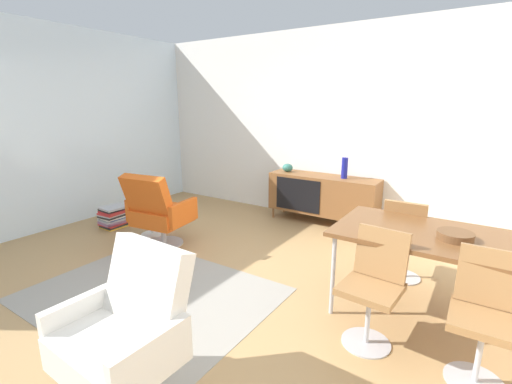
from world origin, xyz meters
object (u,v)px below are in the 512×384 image
at_px(sideboard, 323,195).
at_px(fruit_bowl, 150,194).
at_px(vase_sculptural_dark, 288,168).
at_px(dining_chair_front_left, 374,283).
at_px(armchair_black_shell, 126,329).
at_px(lounge_chair_red, 158,210).
at_px(wooden_bowl_on_table, 455,236).
at_px(side_table_round, 151,211).
at_px(dining_chair_back_left, 405,236).
at_px(magazine_stack, 114,217).
at_px(dining_table, 440,240).
at_px(dining_chair_front_right, 486,313).
at_px(vase_cobalt, 345,168).

xyz_separation_m(sideboard, fruit_bowl, (-1.76, -1.70, 0.12)).
height_order(vase_sculptural_dark, dining_chair_front_left, dining_chair_front_left).
height_order(vase_sculptural_dark, armchair_black_shell, armchair_black_shell).
height_order(sideboard, lounge_chair_red, lounge_chair_red).
xyz_separation_m(wooden_bowl_on_table, dining_chair_front_left, (-0.45, -0.51, -0.30)).
distance_m(side_table_round, fruit_bowl, 0.24).
height_order(dining_chair_front_left, dining_chair_back_left, same).
height_order(dining_chair_back_left, magazine_stack, dining_chair_back_left).
bearing_deg(magazine_stack, dining_table, 0.78).
bearing_deg(lounge_chair_red, dining_chair_front_left, -7.91).
xyz_separation_m(dining_chair_back_left, side_table_round, (-3.14, -0.50, -0.15)).
xyz_separation_m(dining_chair_front_right, magazine_stack, (-4.52, 0.50, -0.32)).
bearing_deg(lounge_chair_red, magazine_stack, 173.55).
bearing_deg(dining_table, vase_cobalt, 129.07).
bearing_deg(fruit_bowl, dining_chair_front_left, -11.05).
bearing_deg(vase_sculptural_dark, sideboard, -0.18).
height_order(lounge_chair_red, magazine_stack, lounge_chair_red).
height_order(vase_sculptural_dark, dining_chair_back_left, dining_chair_back_left).
bearing_deg(vase_sculptural_dark, wooden_bowl_on_table, -36.59).
bearing_deg(dining_table, fruit_bowl, 179.11).
xyz_separation_m(sideboard, dining_chair_front_left, (1.39, -2.31, 0.03)).
bearing_deg(lounge_chair_red, vase_sculptural_dark, 68.83).
distance_m(wooden_bowl_on_table, dining_chair_front_left, 0.74).
bearing_deg(vase_cobalt, dining_chair_back_left, -48.05).
bearing_deg(wooden_bowl_on_table, fruit_bowl, 178.39).
relative_size(wooden_bowl_on_table, armchair_black_shell, 0.27).
xyz_separation_m(dining_chair_front_right, dining_chair_back_left, (-0.70, 1.12, 0.00)).
bearing_deg(side_table_round, dining_chair_front_left, -11.05).
bearing_deg(dining_chair_back_left, dining_table, -57.97).
relative_size(vase_sculptural_dark, dining_chair_front_right, 0.19).
distance_m(vase_cobalt, fruit_bowl, 2.69).
relative_size(armchair_black_shell, side_table_round, 1.82).
xyz_separation_m(sideboard, vase_sculptural_dark, (-0.59, 0.00, 0.34)).
xyz_separation_m(sideboard, magazine_stack, (-2.44, -1.81, -0.29)).
xyz_separation_m(vase_cobalt, dining_table, (1.42, -1.75, -0.17)).
bearing_deg(vase_cobalt, sideboard, -179.65).
distance_m(dining_chair_back_left, armchair_black_shell, 2.68).
bearing_deg(wooden_bowl_on_table, sideboard, 135.53).
bearing_deg(dining_chair_front_right, dining_table, 122.00).
distance_m(sideboard, armchair_black_shell, 3.67).
bearing_deg(armchair_black_shell, lounge_chair_red, 134.03).
relative_size(vase_sculptural_dark, lounge_chair_red, 0.17).
bearing_deg(lounge_chair_red, armchair_black_shell, -45.97).
height_order(dining_chair_front_right, magazine_stack, dining_chair_front_right).
relative_size(dining_chair_front_right, side_table_round, 1.65).
bearing_deg(dining_chair_front_right, dining_chair_front_left, -179.98).
distance_m(dining_chair_front_right, fruit_bowl, 3.89).
height_order(dining_chair_back_left, lounge_chair_red, lounge_chair_red).
bearing_deg(vase_cobalt, side_table_round, -140.54).
xyz_separation_m(side_table_round, magazine_stack, (-0.68, -0.11, -0.17)).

